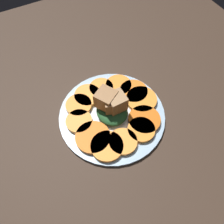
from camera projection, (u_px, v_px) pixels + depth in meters
The scene contains 16 objects.
table_slab at pixel (112, 118), 59.82cm from camera, with size 120.00×120.00×2.00cm, color #38281E.
plate at pixel (112, 115), 58.52cm from camera, with size 28.19×28.19×1.05cm.
carrot_slice_0 at pixel (79, 121), 56.22cm from camera, with size 6.84×6.84×1.10cm, color #F99439.
carrot_slice_1 at pixel (93, 137), 53.90cm from camera, with size 8.74×8.74×1.10cm, color orange.
carrot_slice_2 at pixel (107, 146), 52.68cm from camera, with size 8.00×8.00×1.10cm, color orange.
carrot_slice_3 at pixel (123, 142), 53.30cm from camera, with size 7.02×7.02×1.10cm, color orange.
carrot_slice_4 at pixel (141, 130), 54.97cm from camera, with size 6.98×6.98×1.10cm, color orange.
carrot_slice_5 at pixel (144, 120), 56.48cm from camera, with size 8.36×8.36×1.10cm, color #D76115.
carrot_slice_6 at pixel (142, 100), 59.61cm from camera, with size 8.44×8.44×1.10cm, color orange.
carrot_slice_7 at pixel (134, 92), 61.17cm from camera, with size 7.84×7.84×1.10cm, color orange.
carrot_slice_8 at pixel (119, 85), 62.28cm from camera, with size 7.31×7.31×1.10cm, color orange.
carrot_slice_9 at pixel (101, 88), 61.80cm from camera, with size 6.72×6.72×1.10cm, color orange.
carrot_slice_10 at pixel (88, 95), 60.48cm from camera, with size 7.31×7.31×1.10cm, color #F99338.
carrot_slice_11 at pixel (79, 105), 58.78cm from camera, with size 7.01×7.01×1.10cm, color orange.
center_pile at pixel (111, 106), 55.42cm from camera, with size 9.50×8.01×7.34cm.
fork at pixel (88, 118), 57.22cm from camera, with size 18.57×5.81×0.40cm.
Camera 1 is at (26.12, -13.96, 52.99)cm, focal length 35.00 mm.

